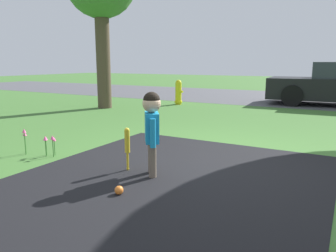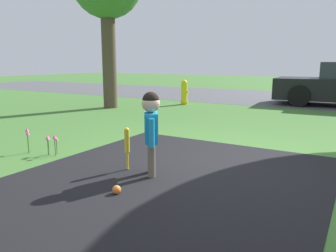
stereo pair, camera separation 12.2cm
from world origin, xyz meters
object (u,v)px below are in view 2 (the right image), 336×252
at_px(sports_ball, 117,190).
at_px(fire_hydrant, 184,92).
at_px(baseball_bat, 127,143).
at_px(child, 151,122).

xyz_separation_m(sports_ball, fire_hydrant, (-2.97, 7.06, 0.35)).
distance_m(baseball_bat, fire_hydrant, 6.87).
relative_size(sports_ball, fire_hydrant, 0.12).
distance_m(child, sports_ball, 0.93).
bearing_deg(fire_hydrant, baseball_bat, -67.96).
relative_size(child, baseball_bat, 1.84).
distance_m(child, baseball_bat, 0.48).
bearing_deg(baseball_bat, child, -0.05).
bearing_deg(fire_hydrant, sports_ball, -67.18).
xyz_separation_m(child, sports_ball, (0.02, -0.69, -0.62)).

